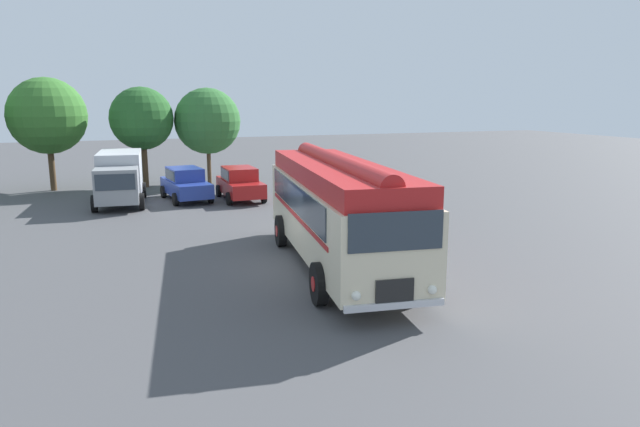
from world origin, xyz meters
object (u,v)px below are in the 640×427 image
at_px(vintage_bus, 338,207).
at_px(car_mid_left, 240,183).
at_px(car_near_left, 186,184).
at_px(box_van, 120,176).

relative_size(vintage_bus, car_mid_left, 2.46).
bearing_deg(car_near_left, car_mid_left, -17.41).
bearing_deg(car_mid_left, car_near_left, 162.59).
height_order(car_near_left, box_van, box_van).
height_order(vintage_bus, box_van, vintage_bus).
bearing_deg(vintage_bus, box_van, 112.75).
relative_size(car_near_left, box_van, 0.74).
bearing_deg(car_near_left, vintage_bus, -78.82).
xyz_separation_m(car_mid_left, box_van, (-5.78, 1.11, 0.52)).
bearing_deg(vintage_bus, car_near_left, 101.18).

